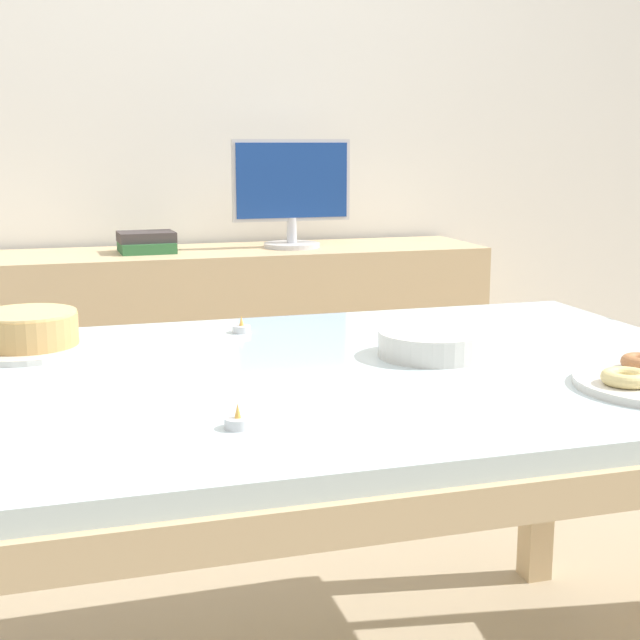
{
  "coord_description": "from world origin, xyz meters",
  "views": [
    {
      "loc": [
        -0.43,
        -1.53,
        1.17
      ],
      "look_at": [
        0.07,
        0.15,
        0.82
      ],
      "focal_mm": 50.0,
      "sensor_mm": 36.0,
      "label": 1
    }
  ],
  "objects": [
    {
      "name": "tealight_centre",
      "position": [
        -0.05,
        0.36,
        0.77
      ],
      "size": [
        0.04,
        0.04,
        0.04
      ],
      "color": "silver",
      "rests_on": "dining_table"
    },
    {
      "name": "dining_table",
      "position": [
        0.0,
        0.0,
        0.68
      ],
      "size": [
        1.69,
        1.07,
        0.76
      ],
      "color": "silver",
      "rests_on": "ground"
    },
    {
      "name": "computer_monitor",
      "position": [
        0.38,
        1.52,
        0.99
      ],
      "size": [
        0.42,
        0.2,
        0.38
      ],
      "color": "silver",
      "rests_on": "sideboard"
    },
    {
      "name": "book_stack",
      "position": [
        -0.13,
        1.52,
        0.84
      ],
      "size": [
        0.19,
        0.18,
        0.07
      ],
      "color": "#2D6638",
      "rests_on": "sideboard"
    },
    {
      "name": "wall_back",
      "position": [
        0.0,
        1.82,
        1.3
      ],
      "size": [
        8.0,
        0.1,
        2.6
      ],
      "primitive_type": "cube",
      "color": "white",
      "rests_on": "ground"
    },
    {
      "name": "sideboard",
      "position": [
        0.0,
        1.52,
        0.4
      ],
      "size": [
        2.1,
        0.44,
        0.8
      ],
      "color": "#D1B284",
      "rests_on": "ground"
    },
    {
      "name": "plate_stack",
      "position": [
        0.26,
        0.03,
        0.78
      ],
      "size": [
        0.21,
        0.21,
        0.05
      ],
      "color": "silver",
      "rests_on": "dining_table"
    },
    {
      "name": "cake_chocolate_round",
      "position": [
        -0.49,
        0.31,
        0.79
      ],
      "size": [
        0.28,
        0.28,
        0.08
      ],
      "color": "silver",
      "rests_on": "dining_table"
    },
    {
      "name": "tealight_left_edge",
      "position": [
        -0.19,
        -0.3,
        0.77
      ],
      "size": [
        0.04,
        0.04,
        0.04
      ],
      "color": "silver",
      "rests_on": "dining_table"
    }
  ]
}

